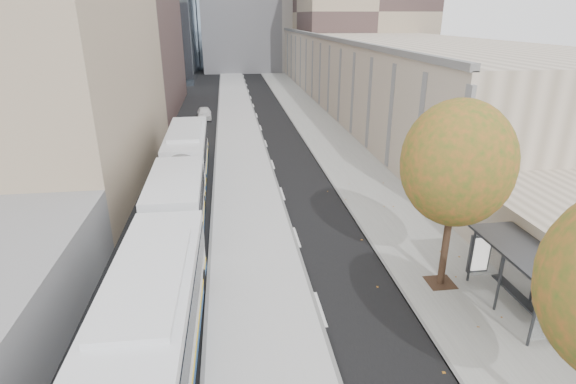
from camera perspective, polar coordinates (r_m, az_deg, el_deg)
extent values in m
cube|color=silver|center=(38.37, -6.03, 5.75)|extent=(4.25, 150.00, 0.15)
cube|color=gray|center=(39.38, 5.74, 6.12)|extent=(4.75, 150.00, 0.08)
cube|color=tan|center=(69.29, 9.81, 15.87)|extent=(18.00, 92.00, 8.00)
cube|color=#383A3F|center=(18.27, 27.75, -6.54)|extent=(1.90, 4.40, 0.10)
cylinder|color=#383A3F|center=(17.14, 28.79, -13.60)|extent=(0.10, 0.10, 2.40)
cube|color=silver|center=(19.23, 28.90, -9.55)|extent=(0.04, 4.00, 2.10)
cylinder|color=black|center=(19.20, 19.32, -6.73)|extent=(0.28, 0.28, 3.24)
sphere|color=#295D1A|center=(17.87, 20.70, 3.43)|extent=(4.20, 4.20, 4.20)
cube|color=silver|center=(28.51, -13.08, 2.70)|extent=(2.86, 17.81, 2.96)
cube|color=black|center=(28.35, -13.17, 3.74)|extent=(2.91, 17.10, 1.03)
cube|color=#00674F|center=(20.51, -14.99, -6.12)|extent=(1.88, 0.09, 1.14)
imported|color=white|center=(49.94, -10.59, 9.82)|extent=(1.68, 3.71, 1.24)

